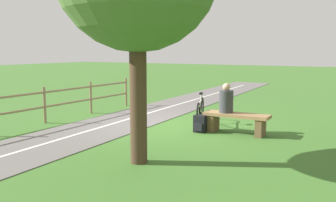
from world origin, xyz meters
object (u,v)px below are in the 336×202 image
(bicycle, at_px, (200,112))
(bench, at_px, (236,120))
(person_seated, at_px, (226,100))
(backpack, at_px, (200,124))

(bicycle, bearing_deg, bench, 48.77)
(person_seated, xyz_separation_m, backpack, (0.56, 0.30, -0.60))
(backpack, bearing_deg, person_seated, -151.41)
(bench, height_order, backpack, bench)
(person_seated, distance_m, bicycle, 1.13)
(person_seated, bearing_deg, backpack, 28.18)
(bicycle, bearing_deg, backpack, 5.42)
(person_seated, distance_m, backpack, 0.87)
(person_seated, bearing_deg, bench, -180.00)
(bench, xyz_separation_m, person_seated, (0.27, 0.00, 0.47))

